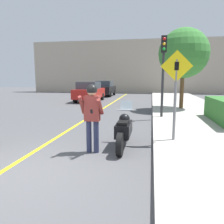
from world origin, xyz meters
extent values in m
plane|color=#4C4C4F|center=(0.00, 0.00, 0.00)|extent=(80.00, 80.00, 0.00)
cube|color=#ADA89E|center=(4.80, 4.00, 0.07)|extent=(4.40, 44.00, 0.14)
cube|color=yellow|center=(-0.60, 6.00, 0.00)|extent=(0.12, 36.00, 0.01)
cube|color=#B2A38E|center=(0.00, 26.00, 3.48)|extent=(28.00, 1.20, 6.96)
cylinder|color=black|center=(1.75, 1.49, 0.30)|extent=(0.14, 0.61, 0.61)
cylinder|color=black|center=(1.75, 3.03, 0.30)|extent=(0.14, 0.61, 0.61)
cube|color=black|center=(1.75, 2.26, 0.53)|extent=(0.40, 1.05, 0.36)
sphere|color=black|center=(1.75, 2.41, 0.79)|extent=(0.32, 0.32, 0.32)
cube|color=black|center=(1.75, 2.02, 0.75)|extent=(0.28, 0.48, 0.10)
cylinder|color=silver|center=(1.75, 2.79, 1.01)|extent=(0.62, 0.03, 0.03)
cube|color=silver|center=(1.75, 2.86, 1.13)|extent=(0.36, 0.12, 0.31)
cylinder|color=#282D4C|center=(0.89, 1.64, 0.43)|extent=(0.14, 0.14, 0.86)
cylinder|color=#282D4C|center=(1.09, 1.64, 0.43)|extent=(0.14, 0.14, 0.86)
cube|color=maroon|center=(0.99, 1.64, 1.20)|extent=(0.40, 0.22, 0.66)
cylinder|color=maroon|center=(0.74, 1.54, 1.30)|extent=(0.09, 0.40, 0.51)
cylinder|color=maroon|center=(1.24, 1.52, 1.26)|extent=(0.09, 0.46, 0.46)
sphere|color=tan|center=(0.99, 1.64, 1.63)|extent=(0.24, 0.24, 0.24)
sphere|color=black|center=(0.99, 1.64, 1.69)|extent=(0.28, 0.28, 0.28)
cube|color=black|center=(1.05, 1.36, 1.16)|extent=(0.06, 0.05, 0.11)
cylinder|color=slate|center=(3.20, 2.80, 1.33)|extent=(0.08, 0.08, 2.37)
cube|color=yellow|center=(3.20, 2.78, 2.32)|extent=(0.91, 0.02, 0.91)
cube|color=black|center=(3.20, 2.76, 2.32)|extent=(0.12, 0.01, 0.24)
cylinder|color=#2D2D30|center=(3.01, 6.81, 2.02)|extent=(0.12, 0.12, 3.76)
cube|color=black|center=(3.01, 6.79, 3.52)|extent=(0.26, 0.22, 0.76)
sphere|color=red|center=(3.01, 6.67, 3.74)|extent=(0.14, 0.14, 0.14)
sphere|color=gold|center=(3.01, 6.67, 3.52)|extent=(0.14, 0.14, 0.14)
sphere|color=green|center=(3.01, 6.67, 3.30)|extent=(0.14, 0.14, 0.14)
cylinder|color=brown|center=(4.34, 10.18, 1.28)|extent=(0.24, 0.24, 2.27)
sphere|color=#387A33|center=(4.34, 10.18, 3.45)|extent=(2.97, 2.97, 2.97)
cylinder|color=black|center=(-3.56, 15.56, 0.32)|extent=(0.22, 0.64, 0.64)
cylinder|color=black|center=(-1.90, 15.56, 0.32)|extent=(0.22, 0.64, 0.64)
cylinder|color=black|center=(-3.56, 12.96, 0.32)|extent=(0.22, 0.64, 0.64)
cylinder|color=black|center=(-1.90, 12.96, 0.32)|extent=(0.22, 0.64, 0.64)
cube|color=#B21E19|center=(-2.73, 14.26, 0.70)|extent=(1.80, 4.20, 0.76)
cube|color=#38424C|center=(-2.73, 14.09, 1.38)|extent=(1.58, 2.18, 0.60)
cylinder|color=black|center=(-3.45, 21.35, 0.32)|extent=(0.22, 0.64, 0.64)
cylinder|color=black|center=(-1.79, 21.35, 0.32)|extent=(0.22, 0.64, 0.64)
cylinder|color=black|center=(-3.45, 18.75, 0.32)|extent=(0.22, 0.64, 0.64)
cylinder|color=black|center=(-1.79, 18.75, 0.32)|extent=(0.22, 0.64, 0.64)
cube|color=black|center=(-2.62, 20.05, 0.70)|extent=(1.80, 4.20, 0.76)
cube|color=#38424C|center=(-2.62, 19.88, 1.38)|extent=(1.58, 2.18, 0.60)
camera|label=1|loc=(2.51, -3.84, 1.98)|focal=35.00mm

